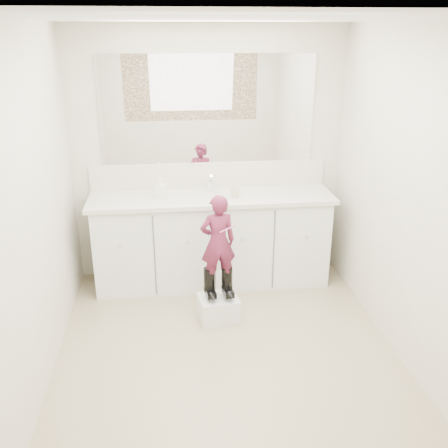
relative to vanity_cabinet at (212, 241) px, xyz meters
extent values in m
plane|color=#8C7E5C|center=(0.00, -1.23, -0.42)|extent=(3.00, 3.00, 0.00)
plane|color=white|center=(0.00, -1.23, 1.97)|extent=(3.00, 3.00, 0.00)
plane|color=beige|center=(0.00, 0.27, 0.77)|extent=(2.60, 0.00, 2.60)
plane|color=beige|center=(0.00, -2.73, 0.77)|extent=(2.60, 0.00, 2.60)
plane|color=beige|center=(-1.30, -1.23, 0.78)|extent=(0.00, 3.00, 3.00)
plane|color=beige|center=(1.30, -1.23, 0.78)|extent=(0.00, 3.00, 3.00)
cube|color=silver|center=(0.00, 0.00, 0.00)|extent=(2.20, 0.55, 0.85)
cube|color=beige|center=(0.00, -0.01, 0.45)|extent=(2.28, 0.58, 0.04)
cube|color=beige|center=(0.00, 0.26, 0.59)|extent=(2.28, 0.03, 0.25)
cube|color=white|center=(0.00, 0.26, 1.22)|extent=(2.00, 0.02, 1.00)
cube|color=#472819|center=(0.00, -2.71, 1.22)|extent=(2.00, 0.01, 1.20)
cylinder|color=silver|center=(0.00, 0.15, 0.52)|extent=(0.08, 0.08, 0.10)
imported|color=beige|center=(0.21, -0.07, 0.51)|extent=(0.11, 0.11, 0.09)
imported|color=white|center=(-0.47, -0.01, 0.56)|extent=(0.12, 0.12, 0.19)
cube|color=silver|center=(-0.02, -0.71, -0.32)|extent=(0.36, 0.31, 0.21)
imported|color=#992F59|center=(-0.02, -0.69, 0.29)|extent=(0.32, 0.23, 0.81)
cylinder|color=#CE5098|center=(0.05, -0.77, 0.43)|extent=(0.14, 0.03, 0.06)
camera|label=1|loc=(-0.41, -4.42, 1.91)|focal=40.00mm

